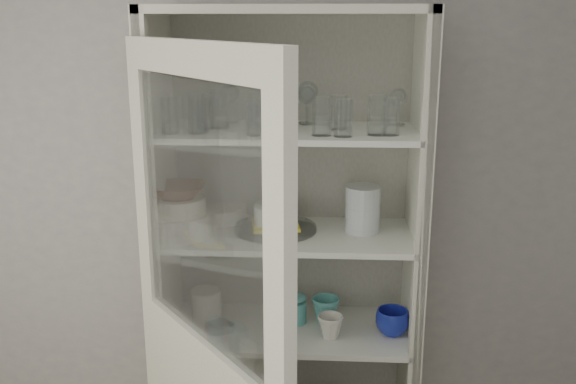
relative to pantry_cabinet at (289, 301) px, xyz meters
The scene contains 34 objects.
wall_back 0.44m from the pantry_cabinet, 140.87° to the left, with size 3.60×0.02×2.60m, color #969696.
pantry_cabinet is the anchor object (origin of this frame).
tumbler_0 0.90m from the pantry_cabinet, 155.96° to the right, with size 0.06×0.06×0.13m, color silver.
tumbler_1 0.87m from the pantry_cabinet, 151.37° to the right, with size 0.07×0.07×0.14m, color silver.
tumbler_2 0.82m from the pantry_cabinet, 117.45° to the right, with size 0.06×0.06×0.12m, color silver.
tumbler_3 0.82m from the pantry_cabinet, 57.25° to the right, with size 0.07×0.07×0.13m, color silver.
tumbler_4 0.84m from the pantry_cabinet, 46.70° to the right, with size 0.06×0.06×0.13m, color silver.
tumbler_5 0.87m from the pantry_cabinet, 28.58° to the right, with size 0.07×0.07×0.14m, color silver.
tumbler_6 0.88m from the pantry_cabinet, 25.39° to the right, with size 0.07×0.07×0.13m, color silver.
tumbler_7 0.84m from the pantry_cabinet, 165.16° to the right, with size 0.06×0.06×0.12m, color silver.
tumbler_8 0.84m from the pantry_cabinet, 167.61° to the right, with size 0.07×0.07×0.14m, color silver.
tumbler_9 0.79m from the pantry_cabinet, 141.85° to the right, with size 0.06×0.06×0.13m, color silver.
tumbler_10 0.80m from the pantry_cabinet, 159.77° to the right, with size 0.07×0.07×0.13m, color silver.
tumbler_11 0.81m from the pantry_cabinet, 19.04° to the right, with size 0.06×0.06×0.13m, color silver.
goblet_0 0.84m from the pantry_cabinet, 166.21° to the left, with size 0.07×0.07×0.16m, color silver, non-canonical shape.
goblet_1 0.82m from the pantry_cabinet, 37.60° to the left, with size 0.08×0.08×0.18m, color silver, non-canonical shape.
goblet_2 0.80m from the pantry_cabinet, 42.33° to the left, with size 0.07×0.07×0.16m, color silver, non-canonical shape.
goblet_3 0.90m from the pantry_cabinet, ahead, with size 0.07×0.07×0.15m, color silver, non-canonical shape.
plate_stack_front 0.56m from the pantry_cabinet, 163.34° to the right, with size 0.25×0.25×0.08m, color silver.
plate_stack_back 0.46m from the pantry_cabinet, 164.55° to the left, with size 0.22×0.22×0.06m, color silver.
cream_bowl 0.61m from the pantry_cabinet, 163.34° to the right, with size 0.20×0.20×0.06m, color white.
terracotta_bowl 0.65m from the pantry_cabinet, 163.34° to the right, with size 0.21×0.21×0.05m, color brown.
glass_platter 0.34m from the pantry_cabinet, 133.40° to the right, with size 0.32×0.32×0.02m, color silver.
yellow_trivet 0.35m from the pantry_cabinet, 133.40° to the right, with size 0.18×0.18×0.01m, color yellow.
white_ramekin 0.39m from the pantry_cabinet, 133.40° to the right, with size 0.16×0.16×0.07m, color silver.
grey_bowl_stack 0.50m from the pantry_cabinet, ahead, with size 0.13×0.13×0.18m, color silver.
mug_blue 0.43m from the pantry_cabinet, 14.94° to the right, with size 0.13×0.13×0.10m, color #132B9B.
mug_teal 0.15m from the pantry_cabinet, ahead, with size 0.11×0.11×0.10m, color teal.
mug_white 0.23m from the pantry_cabinet, 41.63° to the right, with size 0.10×0.10×0.09m, color silver.
teal_jar 0.05m from the pantry_cabinet, 44.88° to the right, with size 0.09×0.09×0.11m.
measuring_cups 0.31m from the pantry_cabinet, 156.64° to the right, with size 0.09×0.09×0.04m, color #B2B1B6.
white_canister 0.34m from the pantry_cabinet, behind, with size 0.12×0.12×0.14m, color silver.
tumbler_12 0.82m from the pantry_cabinet, 99.82° to the right, with size 0.07×0.07×0.15m, color silver.
tumbler_13 0.80m from the pantry_cabinet, 101.11° to the right, with size 0.07×0.07×0.15m, color silver.
Camera 1 is at (0.34, -1.07, 2.06)m, focal length 40.00 mm.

